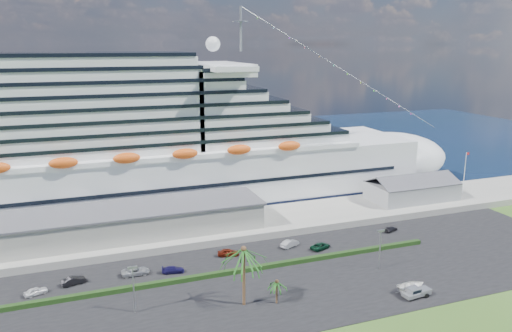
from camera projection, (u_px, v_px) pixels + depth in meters
name	position (u px, v px, depth m)	size (l,w,h in m)	color
ground	(306.00, 306.00, 86.05)	(420.00, 420.00, 0.00)	#32521B
asphalt_lot	(281.00, 278.00, 96.06)	(140.00, 38.00, 0.12)	black
wharf	(235.00, 225.00, 122.27)	(240.00, 20.00, 1.80)	gray
water	(167.00, 154.00, 204.47)	(420.00, 160.00, 0.02)	black
cruise_ship	(130.00, 149.00, 133.12)	(191.00, 38.00, 54.00)	silver
terminal_building	(130.00, 221.00, 112.86)	(61.00, 15.00, 6.30)	gray
port_shed	(412.00, 190.00, 138.99)	(24.00, 12.31, 7.37)	gray
flagpole	(465.00, 171.00, 144.15)	(1.08, 0.16, 12.00)	silver
hedge	(234.00, 271.00, 97.79)	(88.00, 1.10, 0.90)	black
lamp_post_left	(133.00, 284.00, 82.62)	(1.60, 0.35, 8.27)	gray
lamp_post_right	(380.00, 244.00, 98.82)	(1.60, 0.35, 8.27)	gray
palm_tall	(244.00, 256.00, 84.14)	(8.82, 8.82, 11.13)	#47301E
palm_short	(277.00, 284.00, 85.94)	(3.53, 3.53, 4.56)	#47301E
parked_car_0	(36.00, 291.00, 89.49)	(1.61, 4.01, 1.37)	white
parked_car_1	(74.00, 281.00, 93.35)	(1.58, 4.54, 1.50)	black
parked_car_2	(136.00, 271.00, 97.20)	(2.48, 5.37, 1.49)	#A1A3A9
parked_car_3	(173.00, 270.00, 98.14)	(1.79, 4.41, 1.28)	#1C1752
parked_car_4	(228.00, 252.00, 105.95)	(1.84, 4.58, 1.56)	#61190C
parked_car_5	(290.00, 243.00, 110.70)	(1.66, 4.76, 1.57)	#96979C
parked_car_6	(320.00, 246.00, 109.50)	(2.24, 4.86, 1.35)	#0C311F
parked_car_7	(390.00, 229.00, 119.94)	(1.72, 4.22, 1.22)	black
pickup_truck	(416.00, 292.00, 88.58)	(5.53, 2.48, 1.89)	black
boat_trailer	(412.00, 286.00, 90.23)	(6.56, 4.57, 1.84)	gray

